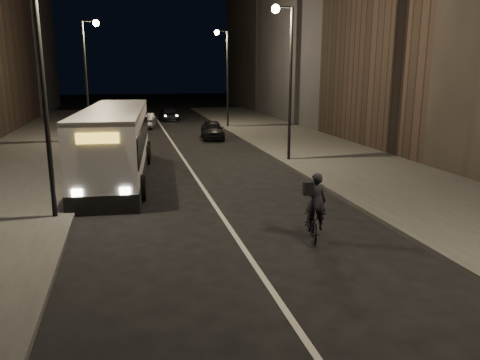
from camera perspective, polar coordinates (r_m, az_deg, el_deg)
ground at (r=13.58m, az=0.43°, el=-8.33°), size 180.00×180.00×0.00m
sidewalk_right at (r=29.10m, az=10.02°, el=3.35°), size 7.00×70.00×0.16m
sidewalk_left at (r=27.25m, az=-24.90°, el=1.63°), size 7.00×70.00×0.16m
building_row_right at (r=44.43m, az=12.67°, el=20.10°), size 8.00×61.00×21.00m
streetlight_right_mid at (r=25.66m, az=5.64°, el=14.03°), size 1.20×0.44×8.12m
streetlight_right_far at (r=41.11m, az=-1.91°, el=13.79°), size 1.20×0.44×8.12m
streetlight_left_near at (r=16.40m, az=-22.20°, el=13.59°), size 1.20×0.44×8.12m
streetlight_left_far at (r=34.32m, az=-17.92°, el=13.27°), size 1.20×0.44×8.12m
city_bus at (r=22.73m, az=-14.88°, el=4.72°), size 3.58×12.36×3.29m
cyclist_on_bicycle at (r=14.28m, az=8.92°, el=-4.45°), size 1.05×1.91×2.08m
car_near at (r=34.95m, az=-3.39°, el=6.14°), size 1.93×4.04×1.33m
car_mid at (r=42.30m, az=-11.39°, el=7.15°), size 1.91×4.18×1.33m
car_far at (r=48.34m, az=-8.62°, el=7.93°), size 1.98×4.31×1.22m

